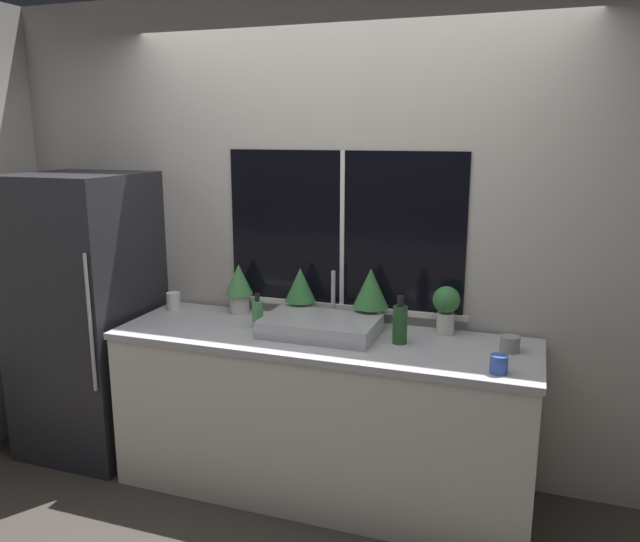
# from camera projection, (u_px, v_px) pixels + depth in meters

# --- Properties ---
(ground_plane) EXTENTS (14.00, 14.00, 0.00)m
(ground_plane) POSITION_uv_depth(u_px,v_px,m) (300.00, 523.00, 3.16)
(ground_plane) COLOR #38332D
(wall_back) EXTENTS (8.00, 0.09, 2.70)m
(wall_back) POSITION_uv_depth(u_px,v_px,m) (344.00, 238.00, 3.53)
(wall_back) COLOR #BCB7AD
(wall_back) RESTS_ON ground_plane
(wall_left) EXTENTS (0.06, 7.00, 2.70)m
(wall_left) POSITION_uv_depth(u_px,v_px,m) (114.00, 208.00, 4.94)
(wall_left) COLOR #BCB7AD
(wall_left) RESTS_ON ground_plane
(counter) EXTENTS (2.22, 0.68, 0.89)m
(counter) POSITION_uv_depth(u_px,v_px,m) (321.00, 414.00, 3.36)
(counter) COLOR silver
(counter) RESTS_ON ground_plane
(refrigerator) EXTENTS (0.71, 0.74, 1.70)m
(refrigerator) POSITION_uv_depth(u_px,v_px,m) (88.00, 314.00, 3.79)
(refrigerator) COLOR #232328
(refrigerator) RESTS_ON ground_plane
(sink) EXTENTS (0.60, 0.43, 0.30)m
(sink) POSITION_uv_depth(u_px,v_px,m) (320.00, 326.00, 3.29)
(sink) COLOR #ADADB2
(sink) RESTS_ON counter
(potted_plant_far_left) EXTENTS (0.16, 0.16, 0.29)m
(potted_plant_far_left) POSITION_uv_depth(u_px,v_px,m) (239.00, 285.00, 3.66)
(potted_plant_far_left) COLOR silver
(potted_plant_far_left) RESTS_ON counter
(potted_plant_center_left) EXTENTS (0.17, 0.17, 0.30)m
(potted_plant_center_left) POSITION_uv_depth(u_px,v_px,m) (300.00, 289.00, 3.53)
(potted_plant_center_left) COLOR silver
(potted_plant_center_left) RESTS_ON counter
(potted_plant_center_right) EXTENTS (0.20, 0.20, 0.32)m
(potted_plant_center_right) POSITION_uv_depth(u_px,v_px,m) (371.00, 292.00, 3.40)
(potted_plant_center_right) COLOR silver
(potted_plant_center_right) RESTS_ON counter
(potted_plant_far_right) EXTENTS (0.14, 0.14, 0.26)m
(potted_plant_far_right) POSITION_uv_depth(u_px,v_px,m) (446.00, 306.00, 3.27)
(potted_plant_far_right) COLOR silver
(potted_plant_far_right) RESTS_ON counter
(soap_bottle) EXTENTS (0.06, 0.06, 0.19)m
(soap_bottle) POSITION_uv_depth(u_px,v_px,m) (258.00, 314.00, 3.39)
(soap_bottle) COLOR #519E5B
(soap_bottle) RESTS_ON counter
(bottle_tall) EXTENTS (0.07, 0.07, 0.25)m
(bottle_tall) POSITION_uv_depth(u_px,v_px,m) (400.00, 324.00, 3.14)
(bottle_tall) COLOR #235128
(bottle_tall) RESTS_ON counter
(mug_white) EXTENTS (0.08, 0.08, 0.10)m
(mug_white) POSITION_uv_depth(u_px,v_px,m) (173.00, 301.00, 3.76)
(mug_white) COLOR white
(mug_white) RESTS_ON counter
(mug_blue) EXTENTS (0.08, 0.08, 0.08)m
(mug_blue) POSITION_uv_depth(u_px,v_px,m) (499.00, 364.00, 2.76)
(mug_blue) COLOR #3351AD
(mug_blue) RESTS_ON counter
(mug_grey) EXTENTS (0.09, 0.09, 0.08)m
(mug_grey) POSITION_uv_depth(u_px,v_px,m) (510.00, 344.00, 3.03)
(mug_grey) COLOR gray
(mug_grey) RESTS_ON counter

